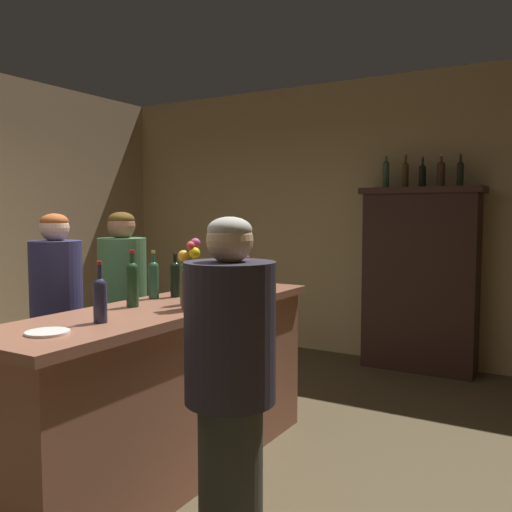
{
  "coord_description": "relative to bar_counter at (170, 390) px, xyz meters",
  "views": [
    {
      "loc": [
        2.42,
        -2.1,
        1.54
      ],
      "look_at": [
        0.67,
        0.86,
        1.27
      ],
      "focal_mm": 38.66,
      "sensor_mm": 36.0,
      "label": 1
    }
  ],
  "objects": [
    {
      "name": "wine_bottle_merlot",
      "position": [
        -0.22,
        0.13,
        0.63
      ],
      "size": [
        0.06,
        0.06,
        0.3
      ],
      "color": "#244E34",
      "rests_on": "bar_counter"
    },
    {
      "name": "wine_glass_mid",
      "position": [
        -0.0,
        0.91,
        0.6
      ],
      "size": [
        0.07,
        0.07,
        0.14
      ],
      "color": "white",
      "rests_on": "bar_counter"
    },
    {
      "name": "patron_redhead",
      "position": [
        -0.79,
        -0.14,
        0.34
      ],
      "size": [
        0.32,
        0.32,
        1.54
      ],
      "rotation": [
        0.0,
        0.0,
        0.57
      ],
      "color": "#40604C",
      "rests_on": "ground"
    },
    {
      "name": "patron_in_navy",
      "position": [
        -0.97,
        0.63,
        0.34
      ],
      "size": [
        0.36,
        0.36,
        1.55
      ],
      "rotation": [
        0.0,
        0.0,
        -0.95
      ],
      "color": "navy",
      "rests_on": "ground"
    },
    {
      "name": "wine_bottle_chardonnay",
      "position": [
        -0.15,
        0.25,
        0.63
      ],
      "size": [
        0.06,
        0.06,
        0.28
      ],
      "color": "black",
      "rests_on": "bar_counter"
    },
    {
      "name": "floor",
      "position": [
        -0.38,
        -0.35,
        -0.51
      ],
      "size": [
        9.14,
        9.14,
        0.0
      ],
      "primitive_type": "plane",
      "color": "brown",
      "rests_on": "ground"
    },
    {
      "name": "wine_bottle_syrah",
      "position": [
        0.06,
        -0.58,
        0.62
      ],
      "size": [
        0.07,
        0.07,
        0.3
      ],
      "color": "#25253B",
      "rests_on": "bar_counter"
    },
    {
      "name": "wine_bottle_malbec",
      "position": [
        -0.12,
        -0.16,
        0.65
      ],
      "size": [
        0.07,
        0.07,
        0.32
      ],
      "color": "#1D3C20",
      "rests_on": "bar_counter"
    },
    {
      "name": "bar_counter",
      "position": [
        0.0,
        0.0,
        0.0
      ],
      "size": [
        0.65,
        2.31,
        1.01
      ],
      "color": "#925B45",
      "rests_on": "ground"
    },
    {
      "name": "wine_bottle_riesling",
      "position": [
        0.07,
        0.75,
        0.64
      ],
      "size": [
        0.06,
        0.06,
        0.32
      ],
      "color": "#4A2618",
      "rests_on": "bar_counter"
    },
    {
      "name": "display_bottle_left",
      "position": [
        0.34,
        2.94,
        1.42
      ],
      "size": [
        0.06,
        0.06,
        0.33
      ],
      "color": "#2A4832",
      "rests_on": "display_cabinet"
    },
    {
      "name": "wine_glass_spare",
      "position": [
        -0.21,
        0.55,
        0.61
      ],
      "size": [
        0.07,
        0.07,
        0.16
      ],
      "color": "white",
      "rests_on": "bar_counter"
    },
    {
      "name": "display_bottle_midright",
      "position": [
        0.87,
        2.94,
        1.41
      ],
      "size": [
        0.08,
        0.08,
        0.3
      ],
      "color": "#41271D",
      "rests_on": "display_cabinet"
    },
    {
      "name": "display_bottle_center",
      "position": [
        0.7,
        2.94,
        1.4
      ],
      "size": [
        0.07,
        0.07,
        0.29
      ],
      "color": "black",
      "rests_on": "display_cabinet"
    },
    {
      "name": "wine_glass_front",
      "position": [
        -0.19,
        0.75,
        0.61
      ],
      "size": [
        0.07,
        0.07,
        0.15
      ],
      "color": "white",
      "rests_on": "bar_counter"
    },
    {
      "name": "display_bottle_right",
      "position": [
        1.05,
        2.94,
        1.41
      ],
      "size": [
        0.06,
        0.06,
        0.3
      ],
      "color": "black",
      "rests_on": "display_cabinet"
    },
    {
      "name": "wall_back",
      "position": [
        -0.38,
        3.22,
        0.96
      ],
      "size": [
        5.45,
        0.12,
        2.94
      ],
      "primitive_type": "cube",
      "color": "tan",
      "rests_on": "ground"
    },
    {
      "name": "display_cabinet",
      "position": [
        0.7,
        2.94,
        0.42
      ],
      "size": [
        1.15,
        0.38,
        1.79
      ],
      "color": "black",
      "rests_on": "ground"
    },
    {
      "name": "wine_bottle_rose",
      "position": [
        0.09,
        0.05,
        0.64
      ],
      "size": [
        0.07,
        0.07,
        0.31
      ],
      "color": "#2A4D2D",
      "rests_on": "bar_counter"
    },
    {
      "name": "cheese_plate",
      "position": [
        0.04,
        -0.87,
        0.51
      ],
      "size": [
        0.19,
        0.19,
        0.01
      ],
      "primitive_type": "cylinder",
      "color": "white",
      "rests_on": "bar_counter"
    },
    {
      "name": "bartender",
      "position": [
        0.81,
        -0.59,
        0.32
      ],
      "size": [
        0.38,
        0.38,
        1.53
      ],
      "rotation": [
        0.0,
        0.0,
        3.33
      ],
      "color": "#2F322B",
      "rests_on": "ground"
    },
    {
      "name": "display_bottle_midleft",
      "position": [
        0.54,
        2.94,
        1.42
      ],
      "size": [
        0.06,
        0.06,
        0.32
      ],
      "color": "#473013",
      "rests_on": "display_cabinet"
    },
    {
      "name": "flower_arrangement",
      "position": [
        0.21,
        -0.05,
        0.66
      ],
      "size": [
        0.13,
        0.12,
        0.39
      ],
      "color": "#522C22",
      "rests_on": "bar_counter"
    },
    {
      "name": "wine_glass_rear",
      "position": [
        0.02,
        0.24,
        0.62
      ],
      "size": [
        0.08,
        0.08,
        0.16
      ],
      "color": "white",
      "rests_on": "bar_counter"
    }
  ]
}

